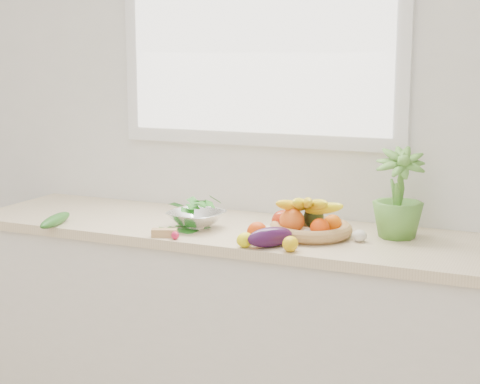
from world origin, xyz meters
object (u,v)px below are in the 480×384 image
at_px(eggplant, 270,237).
at_px(fruit_basket, 310,224).
at_px(apple, 283,221).
at_px(potted_herb, 398,193).
at_px(cucumber, 55,220).
at_px(colander_with_spinach, 197,214).

bearing_deg(eggplant, fruit_basket, 70.12).
height_order(apple, potted_herb, potted_herb).
bearing_deg(cucumber, apple, 16.75).
distance_m(potted_herb, fruit_basket, 0.36).
bearing_deg(cucumber, fruit_basket, 14.21).
relative_size(eggplant, fruit_basket, 0.44).
bearing_deg(cucumber, colander_with_spinach, 19.37).
height_order(apple, colander_with_spinach, colander_with_spinach).
bearing_deg(cucumber, eggplant, 2.47).
relative_size(cucumber, potted_herb, 0.73).
relative_size(apple, cucumber, 0.35).
distance_m(eggplant, cucumber, 0.93).
relative_size(fruit_basket, colander_with_spinach, 1.74).
distance_m(eggplant, colander_with_spinach, 0.41).
height_order(eggplant, cucumber, eggplant).
relative_size(potted_herb, fruit_basket, 0.81).
bearing_deg(apple, potted_herb, 13.61).
distance_m(apple, fruit_basket, 0.12).
height_order(cucumber, potted_herb, potted_herb).
relative_size(apple, colander_with_spinach, 0.36).
xyz_separation_m(apple, colander_with_spinach, (-0.34, -0.08, 0.01)).
xyz_separation_m(cucumber, potted_herb, (1.32, 0.37, 0.15)).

